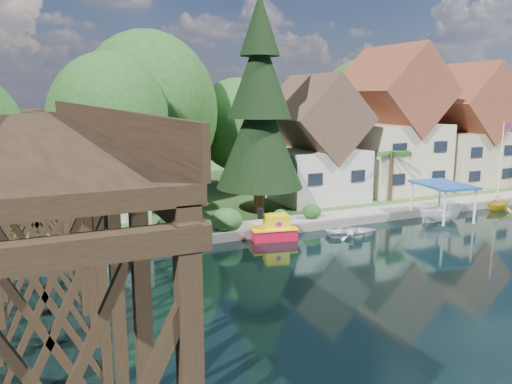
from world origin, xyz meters
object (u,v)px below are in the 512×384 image
Objects in this scene: house_left at (313,147)px; conifer at (260,110)px; flagpole at (502,151)px; shed at (108,178)px; boat_canopy at (442,206)px; palm_tree at (392,155)px; boat_yellow at (499,202)px; house_right at (462,134)px; house_center at (390,129)px; boat_white_a at (352,230)px; trestle_bridge at (33,182)px; tugboat at (274,229)px.

conifer is at bearing -154.56° from house_left.
shed is at bearing 171.13° from flagpole.
shed is at bearing 160.11° from boat_canopy.
conifer reaches higher than shed.
conifer reaches higher than palm_tree.
shed reaches higher than boat_yellow.
house_center is at bearing 176.82° from house_right.
boat_yellow is (4.13, -9.55, -5.68)m from house_center.
palm_tree reaches higher than boat_white_a.
flagpole is at bearing -16.58° from palm_tree.
house_right is 0.75× the size of conifer.
house_center is 1.77× the size of shed.
house_left is at bearing 119.28° from boat_canopy.
shed is 1.15× the size of flagpole.
conifer is at bearing 42.58° from boat_white_a.
trestle_bridge is 25.42m from house_left.
boat_canopy is (-3.36, -10.55, -5.12)m from house_center.
conifer reaches higher than boat_yellow.
boat_white_a is 8.57m from boat_canopy.
house_left is 17.22m from flagpole.
palm_tree reaches higher than tugboat.
house_left is at bearing -1.16° from boat_white_a.
house_left is at bearing 156.81° from flagpole.
house_center reaches higher than tugboat.
shed is 2.81× the size of boat_yellow.
trestle_bridge reaches higher than boat_yellow.
palm_tree is 9.84m from boat_yellow.
conifer is (-6.71, -3.19, 3.39)m from house_left.
trestle_bridge is at bearing -174.04° from flagpole.
house_center is (9.00, 0.50, 1.28)m from house_left.
boat_canopy is at bearing -162.18° from flagpole.
palm_tree is at bearing 13.77° from trestle_bridge.
flagpole is at bearing 4.89° from tugboat.
house_right reaches higher than tugboat.
conifer is at bearing 25.12° from trestle_bridge.
house_center reaches higher than palm_tree.
palm_tree reaches higher than boat_yellow.
trestle_bridge is 4.01× the size of house_left.
shed is 23.88m from palm_tree.
boat_canopy reaches higher than tugboat.
house_left is 12.15m from boat_canopy.
boat_white_a is at bearing -105.54° from house_left.
shed is at bearing -175.23° from house_left.
house_left is 0.66× the size of conifer.
house_left is 9.10m from house_center.
conifer is 22.10m from boat_yellow.
boat_canopy is at bearing -4.99° from tugboat.
palm_tree is at bearing -162.84° from house_right.
trestle_bridge is 10.69m from shed.
shed is (-27.00, -2.00, -2.59)m from house_center.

